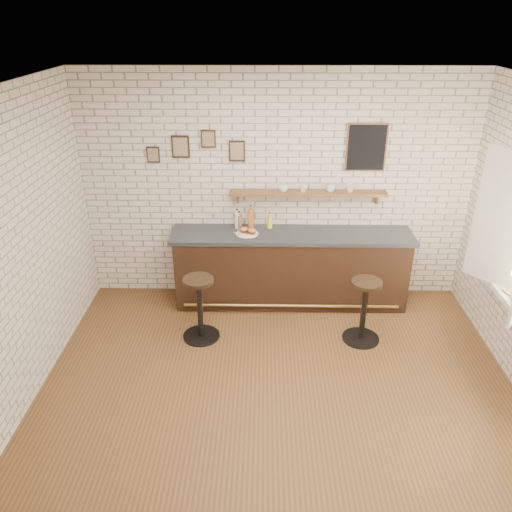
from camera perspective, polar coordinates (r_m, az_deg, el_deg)
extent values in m
plane|color=brown|center=(5.48, 2.49, -14.45)|extent=(5.00, 5.00, 0.00)
cube|color=black|center=(6.63, 3.98, -1.59)|extent=(3.00, 0.58, 0.96)
cube|color=#2D333A|center=(6.41, 4.12, 2.40)|extent=(3.10, 0.62, 0.05)
cylinder|color=olive|center=(6.53, 4.02, -5.70)|extent=(2.79, 0.04, 0.04)
cylinder|color=white|center=(6.36, -1.01, 2.57)|extent=(0.28, 0.28, 0.01)
cylinder|color=gold|center=(6.37, -0.45, 2.70)|extent=(0.05, 0.05, 0.00)
cylinder|color=gold|center=(6.35, -0.70, 2.61)|extent=(0.05, 0.05, 0.00)
cylinder|color=gold|center=(6.42, -1.93, 2.89)|extent=(0.06, 0.06, 0.00)
cylinder|color=gold|center=(6.39, -0.74, 2.78)|extent=(0.06, 0.06, 0.00)
cylinder|color=gold|center=(6.32, -1.97, 2.48)|extent=(0.06, 0.06, 0.00)
cylinder|color=gold|center=(6.35, -0.44, 2.64)|extent=(0.04, 0.04, 0.00)
cylinder|color=gold|center=(6.31, -1.03, 2.48)|extent=(0.05, 0.05, 0.00)
cylinder|color=gold|center=(6.30, -2.02, 2.43)|extent=(0.04, 0.04, 0.00)
cylinder|color=gold|center=(6.37, -2.43, 2.68)|extent=(0.05, 0.05, 0.00)
cylinder|color=gold|center=(6.31, -0.65, 2.48)|extent=(0.06, 0.06, 0.00)
cylinder|color=gold|center=(6.39, -1.97, 2.76)|extent=(0.04, 0.04, 0.00)
cylinder|color=gold|center=(6.34, -0.83, 2.60)|extent=(0.05, 0.05, 0.00)
cylinder|color=brown|center=(6.51, -1.94, 3.98)|extent=(0.07, 0.07, 0.18)
cylinder|color=brown|center=(6.47, -1.96, 4.88)|extent=(0.03, 0.03, 0.04)
cylinder|color=black|center=(6.46, -1.96, 5.09)|extent=(0.03, 0.03, 0.01)
cylinder|color=white|center=(6.51, -2.16, 4.07)|extent=(0.07, 0.07, 0.20)
cylinder|color=white|center=(6.47, -2.18, 5.09)|extent=(0.02, 0.02, 0.05)
cylinder|color=black|center=(6.46, -2.18, 5.33)|extent=(0.03, 0.03, 0.01)
cylinder|color=#B0601C|center=(6.50, -0.59, 4.25)|extent=(0.08, 0.08, 0.25)
cylinder|color=#B0601C|center=(6.44, -0.59, 5.50)|extent=(0.03, 0.03, 0.06)
cylinder|color=black|center=(6.43, -0.60, 5.79)|extent=(0.03, 0.03, 0.01)
cylinder|color=yellow|center=(6.51, 1.56, 3.91)|extent=(0.07, 0.07, 0.17)
cylinder|color=yellow|center=(6.47, 1.57, 4.74)|extent=(0.03, 0.03, 0.03)
cylinder|color=maroon|center=(6.46, 1.57, 4.93)|extent=(0.04, 0.04, 0.01)
cylinder|color=black|center=(6.19, -6.25, -9.03)|extent=(0.45, 0.45, 0.02)
cylinder|color=black|center=(5.98, -6.43, -6.06)|extent=(0.07, 0.07, 0.74)
cylinder|color=black|center=(5.78, -6.62, -2.78)|extent=(0.38, 0.38, 0.04)
cylinder|color=black|center=(6.24, 11.86, -9.16)|extent=(0.44, 0.44, 0.02)
cylinder|color=black|center=(6.03, 12.19, -6.24)|extent=(0.07, 0.07, 0.73)
cylinder|color=black|center=(5.84, 12.55, -3.02)|extent=(0.38, 0.38, 0.04)
cube|color=brown|center=(6.43, 5.96, 7.15)|extent=(2.00, 0.18, 0.04)
cube|color=brown|center=(6.50, -2.10, 6.76)|extent=(0.03, 0.04, 0.16)
cube|color=brown|center=(6.66, 13.67, 6.49)|extent=(0.03, 0.04, 0.16)
imported|color=white|center=(6.38, 3.15, 7.76)|extent=(0.12, 0.12, 0.09)
imported|color=white|center=(6.40, 5.43, 7.72)|extent=(0.13, 0.13, 0.09)
imported|color=white|center=(6.43, 8.51, 7.66)|extent=(0.12, 0.12, 0.09)
imported|color=white|center=(6.47, 10.73, 7.62)|extent=(0.15, 0.15, 0.10)
cube|color=black|center=(6.40, -8.61, 12.25)|extent=(0.22, 0.02, 0.28)
cube|color=black|center=(6.33, -5.46, 13.19)|extent=(0.18, 0.02, 0.22)
cube|color=black|center=(6.34, -2.19, 11.91)|extent=(0.20, 0.02, 0.26)
cube|color=black|center=(6.49, -11.66, 11.29)|extent=(0.16, 0.02, 0.20)
cube|color=black|center=(6.44, 12.50, 12.02)|extent=(0.46, 0.02, 0.56)
cube|color=white|center=(5.79, 27.16, -4.42)|extent=(0.20, 1.35, 0.06)
cube|color=white|center=(6.01, 26.96, 4.69)|extent=(0.05, 0.06, 1.50)
cube|color=white|center=(5.69, 26.78, 3.62)|extent=(0.40, 0.46, 1.46)
imported|color=tan|center=(5.76, 27.07, -4.08)|extent=(0.25, 0.29, 0.02)
imported|color=tan|center=(5.74, 27.19, -4.00)|extent=(0.23, 0.26, 0.02)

